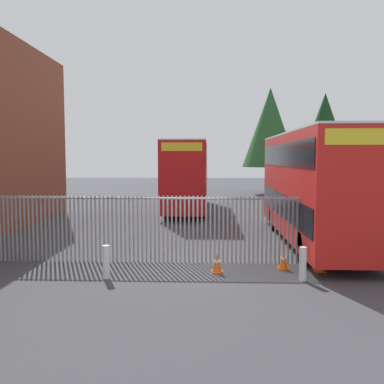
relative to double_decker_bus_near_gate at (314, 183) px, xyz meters
The scene contains 11 objects.
ground_plane 7.15m from the double_decker_bus_near_gate, 136.58° to the left, with size 100.00×100.00×0.00m, color #3D3D42.
palisade_fence 6.88m from the double_decker_bus_near_gate, 150.08° to the right, with size 13.69×0.14×2.35m.
double_decker_bus_near_gate is the anchor object (origin of this frame).
double_decker_bus_behind_fence_left 11.75m from the double_decker_bus_near_gate, 118.45° to the left, with size 2.54×10.81×4.42m.
bollard_near_left 9.04m from the double_decker_bus_near_gate, 143.47° to the right, with size 0.20×0.20×0.95m, color silver.
bollard_center_front 5.79m from the double_decker_bus_near_gate, 106.36° to the right, with size 0.20×0.20×0.95m, color silver.
traffic_cone_by_gate 4.84m from the double_decker_bus_near_gate, 100.87° to the right, with size 0.34×0.34×0.59m.
traffic_cone_mid_forecourt 4.95m from the double_decker_bus_near_gate, 114.72° to the right, with size 0.34×0.34×0.59m.
traffic_cone_near_kerb 6.36m from the double_decker_bus_near_gate, 130.84° to the right, with size 0.34×0.34×0.59m.
tree_tall_back 24.01m from the double_decker_bus_near_gate, 86.16° to the left, with size 5.23×5.23×10.02m.
tree_short_side 24.95m from the double_decker_bus_near_gate, 74.14° to the left, with size 5.25×5.25×9.52m.
Camera 1 is at (0.73, -13.53, 3.44)m, focal length 39.36 mm.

